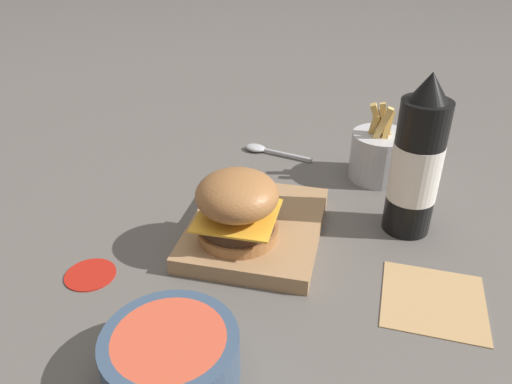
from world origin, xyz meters
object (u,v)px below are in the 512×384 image
at_px(burger, 240,208).
at_px(fries_basket, 379,155).
at_px(ketchup_bottle, 416,164).
at_px(side_bowl, 171,355).
at_px(serving_board, 256,228).
at_px(spoon, 263,149).

distance_m(burger, fries_basket, 0.33).
height_order(ketchup_bottle, side_bowl, ketchup_bottle).
bearing_deg(burger, serving_board, 165.76).
relative_size(burger, ketchup_bottle, 0.47).
distance_m(serving_board, fries_basket, 0.29).
xyz_separation_m(serving_board, side_bowl, (0.27, -0.03, 0.02)).
distance_m(burger, ketchup_bottle, 0.26).
bearing_deg(burger, side_bowl, -4.23).
xyz_separation_m(ketchup_bottle, fries_basket, (-0.15, -0.05, -0.07)).
height_order(burger, side_bowl, burger).
bearing_deg(side_bowl, spoon, -177.80).
height_order(ketchup_bottle, fries_basket, ketchup_bottle).
bearing_deg(spoon, side_bowl, 105.70).
height_order(fries_basket, side_bowl, fries_basket).
bearing_deg(burger, ketchup_bottle, 116.75).
xyz_separation_m(side_bowl, spoon, (-0.55, -0.02, -0.02)).
xyz_separation_m(fries_basket, side_bowl, (0.49, -0.20, -0.02)).
bearing_deg(ketchup_bottle, side_bowl, -36.20).
relative_size(serving_board, spoon, 1.66).
relative_size(serving_board, ketchup_bottle, 0.96).
bearing_deg(ketchup_bottle, serving_board, -72.50).
bearing_deg(ketchup_bottle, spoon, -127.61).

